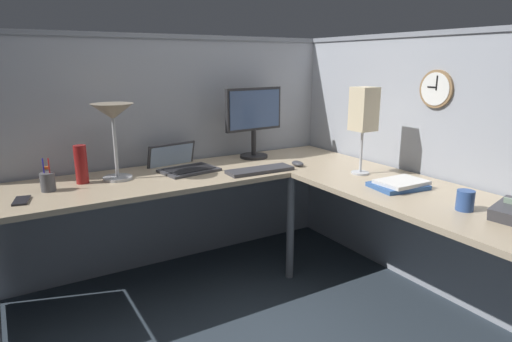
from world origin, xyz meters
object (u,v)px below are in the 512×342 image
at_px(keyboard, 260,170).
at_px(coffee_mug, 465,200).
at_px(monitor, 254,117).
at_px(pen_cup, 48,182).
at_px(computer_mouse, 298,164).
at_px(desk_lamp_dome, 113,118).
at_px(wall_clock, 437,89).
at_px(laptop, 181,165).
at_px(desk_lamp_paper, 364,112).
at_px(book_stack, 399,184).
at_px(cell_phone, 21,201).
at_px(thermos_flask, 81,164).

xyz_separation_m(keyboard, coffee_mug, (0.44, -1.12, 0.04)).
relative_size(monitor, pen_cup, 2.78).
height_order(computer_mouse, coffee_mug, coffee_mug).
distance_m(keyboard, coffee_mug, 1.20).
height_order(computer_mouse, desk_lamp_dome, desk_lamp_dome).
xyz_separation_m(computer_mouse, wall_clock, (0.53, -0.61, 0.50)).
xyz_separation_m(laptop, pen_cup, (-0.80, -0.11, 0.03)).
height_order(keyboard, coffee_mug, coffee_mug).
relative_size(computer_mouse, desk_lamp_paper, 0.20).
relative_size(desk_lamp_dome, wall_clock, 2.02).
height_order(book_stack, wall_clock, wall_clock).
bearing_deg(book_stack, wall_clock, 14.54).
xyz_separation_m(desk_lamp_dome, cell_phone, (-0.52, -0.18, -0.36)).
distance_m(pen_cup, coffee_mug, 2.11).
xyz_separation_m(pen_cup, wall_clock, (2.02, -0.84, 0.47)).
height_order(cell_phone, coffee_mug, coffee_mug).
bearing_deg(desk_lamp_paper, monitor, 113.84).
bearing_deg(laptop, wall_clock, -37.67).
bearing_deg(desk_lamp_paper, book_stack, -96.38).
xyz_separation_m(laptop, desk_lamp_paper, (0.90, -0.70, 0.36)).
relative_size(keyboard, wall_clock, 1.95).
bearing_deg(pen_cup, laptop, 7.60).
height_order(monitor, wall_clock, wall_clock).
bearing_deg(cell_phone, pen_cup, 55.23).
xyz_separation_m(computer_mouse, desk_lamp_paper, (0.21, -0.36, 0.37)).
xyz_separation_m(cell_phone, desk_lamp_paper, (1.84, -0.46, 0.38)).
bearing_deg(keyboard, monitor, 66.23).
relative_size(laptop, thermos_flask, 1.95).
bearing_deg(pen_cup, keyboard, -10.83).
height_order(desk_lamp_dome, desk_lamp_paper, desk_lamp_paper).
bearing_deg(desk_lamp_paper, wall_clock, -37.70).
relative_size(cell_phone, desk_lamp_paper, 0.27).
bearing_deg(coffee_mug, laptop, 119.90).
xyz_separation_m(desk_lamp_dome, wall_clock, (1.64, -0.89, 0.16)).
distance_m(computer_mouse, pen_cup, 1.51).
distance_m(thermos_flask, book_stack, 1.79).
distance_m(cell_phone, book_stack, 1.97).
xyz_separation_m(laptop, desk_lamp_dome, (-0.42, -0.05, 0.34)).
bearing_deg(desk_lamp_dome, thermos_flask, 175.07).
bearing_deg(coffee_mug, desk_lamp_dome, 131.88).
bearing_deg(laptop, desk_lamp_paper, -37.67).
bearing_deg(desk_lamp_dome, keyboard, -19.16).
bearing_deg(laptop, monitor, 4.29).
xyz_separation_m(computer_mouse, coffee_mug, (0.14, -1.12, 0.03)).
distance_m(thermos_flask, wall_clock, 2.09).
relative_size(pen_cup, thermos_flask, 0.82).
bearing_deg(laptop, keyboard, -40.31).
height_order(desk_lamp_dome, thermos_flask, desk_lamp_dome).
relative_size(desk_lamp_dome, desk_lamp_paper, 0.84).
relative_size(monitor, keyboard, 1.16).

